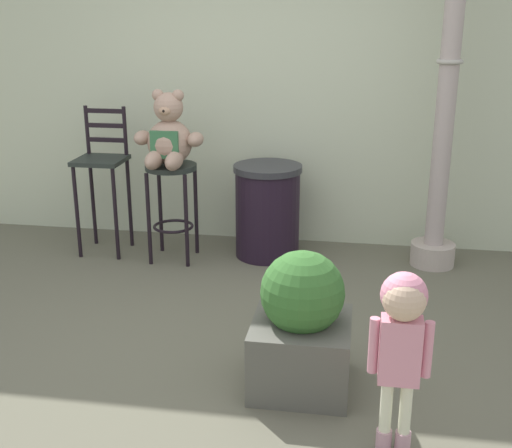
# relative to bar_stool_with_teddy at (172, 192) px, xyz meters

# --- Properties ---
(ground_plane) EXTENTS (24.00, 24.00, 0.00)m
(ground_plane) POSITION_rel_bar_stool_with_teddy_xyz_m (0.55, -1.46, -0.57)
(ground_plane) COLOR #5D5B4A
(building_wall) EXTENTS (6.99, 0.30, 3.97)m
(building_wall) POSITION_rel_bar_stool_with_teddy_xyz_m (0.55, 0.76, 1.42)
(building_wall) COLOR beige
(building_wall) RESTS_ON ground_plane
(bar_stool_with_teddy) EXTENTS (0.41, 0.41, 0.79)m
(bar_stool_with_teddy) POSITION_rel_bar_stool_with_teddy_xyz_m (0.00, 0.00, 0.00)
(bar_stool_with_teddy) COLOR #222925
(bar_stool_with_teddy) RESTS_ON ground_plane
(teddy_bear) EXTENTS (0.55, 0.49, 0.59)m
(teddy_bear) POSITION_rel_bar_stool_with_teddy_xyz_m (-0.00, -0.03, 0.44)
(teddy_bear) COLOR tan
(teddy_bear) RESTS_ON bar_stool_with_teddy
(child_walking) EXTENTS (0.28, 0.22, 0.89)m
(child_walking) POSITION_rel_bar_stool_with_teddy_xyz_m (1.70, -2.22, 0.07)
(child_walking) COLOR #C1909F
(child_walking) RESTS_ON ground_plane
(trash_bin) EXTENTS (0.56, 0.56, 0.77)m
(trash_bin) POSITION_rel_bar_stool_with_teddy_xyz_m (0.75, 0.20, -0.18)
(trash_bin) COLOR black
(trash_bin) RESTS_ON ground_plane
(lamppost) EXTENTS (0.35, 0.35, 2.75)m
(lamppost) POSITION_rel_bar_stool_with_teddy_xyz_m (2.09, 0.20, 0.52)
(lamppost) COLOR #B1A297
(lamppost) RESTS_ON ground_plane
(bar_chair_empty) EXTENTS (0.39, 0.39, 1.20)m
(bar_chair_empty) POSITION_rel_bar_stool_with_teddy_xyz_m (-0.61, 0.10, 0.13)
(bar_chair_empty) COLOR #222925
(bar_chair_empty) RESTS_ON ground_plane
(planter_with_shrub) EXTENTS (0.52, 0.52, 0.78)m
(planter_with_shrub) POSITION_rel_bar_stool_with_teddy_xyz_m (1.21, -1.74, -0.21)
(planter_with_shrub) COLOR #55544C
(planter_with_shrub) RESTS_ON ground_plane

